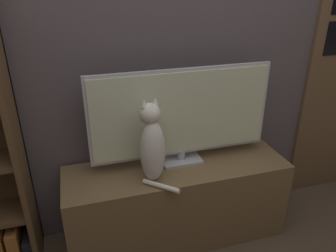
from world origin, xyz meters
The scene contains 4 objects.
wall_back centered at (0.00, 1.22, 1.30)m, with size 4.80×0.05×2.60m.
tv_stand centered at (0.00, 0.97, 0.27)m, with size 1.39×0.42×0.53m.
tv centered at (0.04, 1.03, 0.85)m, with size 1.11×0.15×0.60m.
cat centered at (-0.18, 0.88, 0.76)m, with size 0.20×0.27×0.49m.
Camera 1 is at (-0.55, -0.66, 1.61)m, focal length 35.00 mm.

